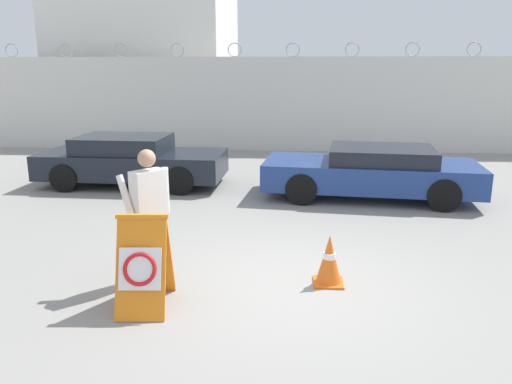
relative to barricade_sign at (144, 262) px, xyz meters
name	(u,v)px	position (x,y,z in m)	size (l,w,h in m)	color
ground_plane	(283,287)	(1.66, 0.71, -0.58)	(90.00, 90.00, 0.00)	gray
perimeter_wall	(292,104)	(1.66, 11.86, 1.01)	(36.00, 0.30, 3.62)	silver
building_block	(153,63)	(-4.58, 16.95, 2.41)	(6.83, 7.03, 5.98)	silver
barricade_sign	(144,262)	(0.00, 0.00, 0.00)	(0.65, 0.91, 1.18)	orange
security_guard	(149,208)	(-0.14, 0.80, 0.44)	(0.65, 0.56, 1.82)	#232838
traffic_cone_near	(329,260)	(2.27, 0.86, -0.24)	(0.40, 0.40, 0.69)	orange
parked_car_front_coupe	(131,160)	(-2.22, 6.33, 0.04)	(4.49, 2.00, 1.22)	black
parked_car_rear_sedan	(372,171)	(3.50, 5.55, 0.01)	(4.80, 2.32, 1.14)	black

